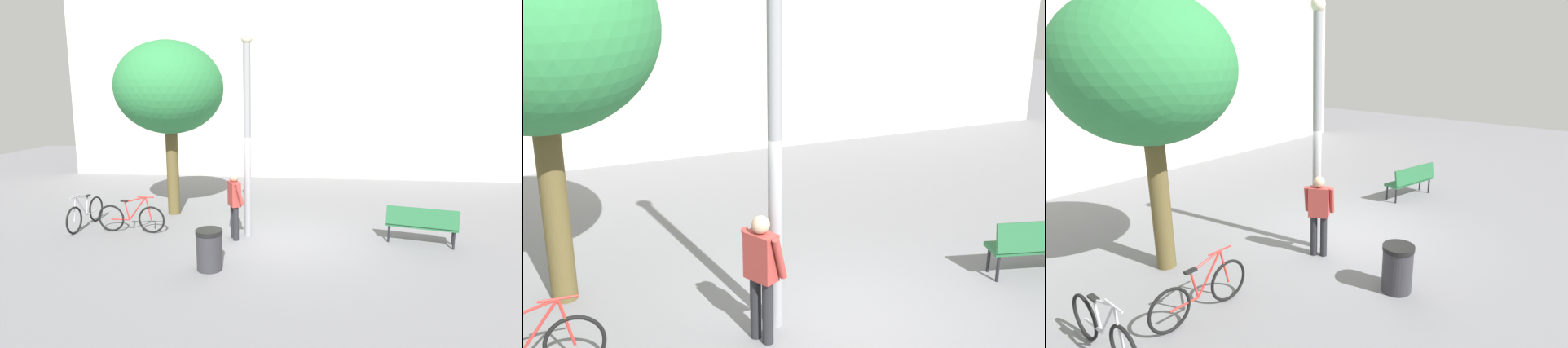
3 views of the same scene
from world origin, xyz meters
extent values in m
plane|color=slate|center=(0.00, 0.00, 0.00)|extent=(36.00, 36.00, 0.00)
cube|color=beige|center=(0.00, 8.90, 3.90)|extent=(19.72, 2.00, 7.79)
cylinder|color=gray|center=(-0.84, 0.21, 2.35)|extent=(0.18, 0.18, 4.70)
sphere|color=#F2EACC|center=(-0.84, 0.21, 4.82)|extent=(0.28, 0.28, 0.28)
cylinder|color=#232328|center=(-1.17, 0.02, 0.42)|extent=(0.14, 0.14, 0.85)
cylinder|color=#232328|center=(-1.08, -0.15, 0.42)|extent=(0.14, 0.14, 0.85)
cube|color=#9E3833|center=(-1.13, -0.07, 1.15)|extent=(0.38, 0.46, 0.60)
sphere|color=tan|center=(-1.13, -0.07, 1.56)|extent=(0.22, 0.22, 0.22)
cylinder|color=#9E3833|center=(-1.20, 0.18, 1.18)|extent=(0.24, 0.19, 0.55)
cylinder|color=#9E3833|center=(-0.97, -0.26, 1.18)|extent=(0.24, 0.19, 0.55)
cube|color=#236038|center=(3.35, 0.10, 0.45)|extent=(1.66, 0.81, 0.06)
cube|color=#236038|center=(3.31, -0.08, 0.70)|extent=(1.58, 0.51, 0.44)
cylinder|color=black|center=(2.69, 0.43, 0.21)|extent=(0.05, 0.05, 0.42)
cylinder|color=black|center=(4.09, 0.08, 0.21)|extent=(0.05, 0.05, 0.42)
cylinder|color=black|center=(2.62, 0.12, 0.21)|extent=(0.05, 0.05, 0.42)
cylinder|color=black|center=(4.01, -0.23, 0.21)|extent=(0.05, 0.05, 0.42)
cylinder|color=brown|center=(-3.33, 1.95, 1.32)|extent=(0.36, 0.36, 2.64)
ellipsoid|color=#2C7E41|center=(-3.33, 1.95, 3.73)|extent=(3.09, 3.09, 2.63)
torus|color=black|center=(-5.28, 0.97, 0.36)|extent=(0.06, 0.71, 0.71)
cylinder|color=#ADADB7|center=(-5.29, 0.24, 0.64)|extent=(0.04, 0.50, 0.64)
cylinder|color=#ADADB7|center=(-5.29, 0.29, 0.88)|extent=(0.04, 0.58, 0.18)
cylinder|color=#ADADB7|center=(-5.28, 0.52, 0.57)|extent=(0.04, 0.14, 0.48)
cylinder|color=#ADADB7|center=(-5.28, 0.72, 0.33)|extent=(0.04, 0.50, 0.04)
cylinder|color=#ADADB7|center=(-5.29, -0.06, 0.64)|extent=(0.04, 0.17, 0.63)
cube|color=black|center=(-5.28, 0.57, 0.83)|extent=(0.08, 0.20, 0.04)
cylinder|color=#ADADB7|center=(-5.29, 0.00, 0.95)|extent=(0.03, 0.44, 0.03)
torus|color=black|center=(-3.33, 0.14, 0.36)|extent=(0.71, 0.06, 0.71)
torus|color=black|center=(-4.43, 0.16, 0.36)|extent=(0.71, 0.06, 0.71)
cylinder|color=red|center=(-3.70, 0.15, 0.64)|extent=(0.50, 0.05, 0.64)
cylinder|color=red|center=(-3.75, 0.15, 0.88)|extent=(0.58, 0.05, 0.18)
cylinder|color=red|center=(-3.98, 0.15, 0.57)|extent=(0.14, 0.04, 0.48)
cylinder|color=red|center=(-4.18, 0.16, 0.33)|extent=(0.50, 0.05, 0.04)
cylinder|color=red|center=(-3.40, 0.14, 0.64)|extent=(0.17, 0.04, 0.63)
cube|color=black|center=(-4.03, 0.15, 0.83)|extent=(0.20, 0.08, 0.04)
cylinder|color=red|center=(-3.46, 0.14, 0.95)|extent=(0.44, 0.04, 0.03)
cylinder|color=#2D2D33|center=(-1.33, -1.91, 0.38)|extent=(0.52, 0.52, 0.76)
cylinder|color=black|center=(-1.33, -1.91, 0.80)|extent=(0.55, 0.55, 0.08)
camera|label=1|loc=(0.57, -9.58, 3.46)|focal=28.08mm
camera|label=2|loc=(-3.58, -6.94, 4.64)|focal=46.17mm
camera|label=3|loc=(-7.33, -4.72, 3.99)|focal=28.86mm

